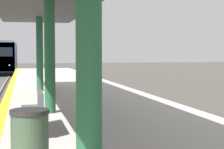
% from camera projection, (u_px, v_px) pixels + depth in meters
% --- Properties ---
extents(train, '(2.83, 18.37, 4.23)m').
position_uv_depth(train, '(6.00, 57.00, 51.45)').
color(train, black).
rests_on(train, ground).
extents(trash_bin, '(0.54, 0.54, 0.94)m').
position_uv_depth(trash_bin, '(30.00, 143.00, 5.20)').
color(trash_bin, '#384C38').
rests_on(trash_bin, platform_right).
extents(bench, '(0.44, 1.81, 0.92)m').
position_uv_depth(bench, '(35.00, 109.00, 8.17)').
color(bench, '#4C4C51').
rests_on(bench, platform_right).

